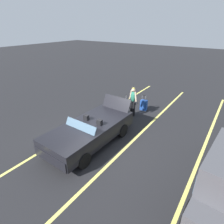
% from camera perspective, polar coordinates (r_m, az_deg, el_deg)
% --- Properties ---
extents(ground_plane, '(80.00, 80.00, 0.00)m').
position_cam_1_polar(ground_plane, '(8.25, -6.58, -9.39)').
color(ground_plane, black).
extents(lot_line_near, '(18.00, 0.12, 0.01)m').
position_cam_1_polar(lot_line_near, '(9.00, -12.68, -6.62)').
color(lot_line_near, '#EAE066').
rests_on(lot_line_near, ground_plane).
extents(lot_line_mid, '(18.00, 0.12, 0.01)m').
position_cam_1_polar(lot_line_mid, '(7.54, 2.01, -13.04)').
color(lot_line_mid, '#EAE066').
rests_on(lot_line_mid, ground_plane).
extents(lot_line_far, '(18.00, 0.12, 0.01)m').
position_cam_1_polar(lot_line_far, '(6.87, 22.60, -20.14)').
color(lot_line_far, '#EAE066').
rests_on(lot_line_far, ground_plane).
extents(convertible_car, '(4.23, 1.91, 1.51)m').
position_cam_1_polar(convertible_car, '(7.80, -7.77, -6.49)').
color(convertible_car, black).
rests_on(convertible_car, ground_plane).
extents(suitcase_large_black, '(0.53, 0.54, 0.74)m').
position_cam_1_polar(suitcase_large_black, '(11.04, 1.83, 2.46)').
color(suitcase_large_black, '#2D2319').
rests_on(suitcase_large_black, ground_plane).
extents(suitcase_medium_bright, '(0.30, 0.42, 0.97)m').
position_cam_1_polar(suitcase_medium_bright, '(11.20, 9.75, 2.12)').
color(suitcase_medium_bright, '#1E479E').
rests_on(suitcase_medium_bright, ground_plane).
extents(suitcase_small_carryon, '(0.39, 0.33, 0.76)m').
position_cam_1_polar(suitcase_small_carryon, '(11.59, 4.62, 2.93)').
color(suitcase_small_carryon, black).
rests_on(suitcase_small_carryon, ground_plane).
extents(duffel_bag, '(0.66, 0.40, 0.34)m').
position_cam_1_polar(duffel_bag, '(10.32, 0.51, -0.55)').
color(duffel_bag, black).
rests_on(duffel_bag, ground_plane).
extents(traveler_person, '(0.32, 0.59, 1.65)m').
position_cam_1_polar(traveler_person, '(10.20, 6.49, 3.70)').
color(traveler_person, black).
rests_on(traveler_person, ground_plane).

